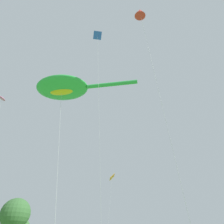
# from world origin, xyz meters

# --- Properties ---
(big_show_kite) EXTENTS (9.10, 9.75, 16.60)m
(big_show_kite) POSITION_xyz_m (0.85, 16.73, 15.99)
(big_show_kite) COLOR green
(big_show_kite) RESTS_ON ground
(small_kite_stunt_black) EXTENTS (2.86, 4.50, 17.40)m
(small_kite_stunt_black) POSITION_xyz_m (-3.65, 24.92, 16.95)
(small_kite_stunt_black) COLOR pink
(small_kite_stunt_black) RESTS_ON ground
(small_kite_triangle_green) EXTENTS (2.49, 1.48, 23.24)m
(small_kite_triangle_green) POSITION_xyz_m (4.37, 7.83, 22.61)
(small_kite_triangle_green) COLOR red
(small_kite_triangle_green) RESTS_ON ground
(small_kite_delta_white) EXTENTS (1.98, 1.15, 23.51)m
(small_kite_delta_white) POSITION_xyz_m (2.74, 13.35, 21.55)
(small_kite_delta_white) COLOR blue
(small_kite_delta_white) RESTS_ON ground
(small_kite_bird_shape) EXTENTS (3.25, 2.41, 11.52)m
(small_kite_bird_shape) POSITION_xyz_m (15.38, 26.25, 10.69)
(small_kite_bird_shape) COLOR orange
(small_kite_bird_shape) RESTS_ON ground
(tree_oak_left) EXTENTS (6.30, 6.30, 10.68)m
(tree_oak_left) POSITION_xyz_m (8.89, 51.57, 7.47)
(tree_oak_left) COLOR #513823
(tree_oak_left) RESTS_ON ground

